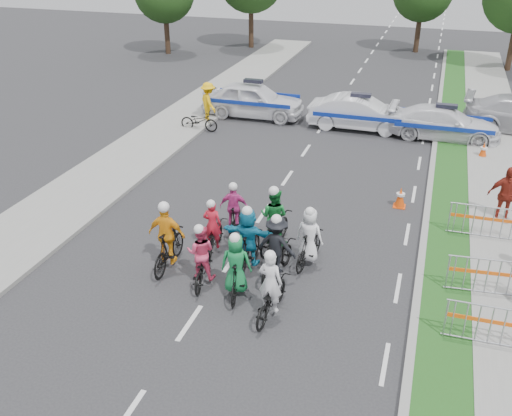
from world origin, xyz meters
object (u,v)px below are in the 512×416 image
(rider_7, at_px, (309,242))
(barrier_2, at_px, (483,223))
(police_car_1, at_px, (359,113))
(spectator_2, at_px, (506,195))
(rider_5, at_px, (248,242))
(barrier_1, at_px, (487,278))
(rider_0, at_px, (271,294))
(barrier_0, at_px, (490,327))
(rider_4, at_px, (277,253))
(marshal_hiviz, at_px, (208,102))
(police_car_2, at_px, (444,123))
(rider_1, at_px, (237,271))
(rider_6, at_px, (213,234))
(rider_2, at_px, (202,261))
(parked_bike, at_px, (199,121))
(cone_0, at_px, (400,197))
(rider_3, at_px, (168,243))
(police_car_0, at_px, (253,100))
(rider_8, at_px, (274,225))
(cone_1, at_px, (483,151))
(rider_9, at_px, (235,214))

(rider_7, bearing_deg, barrier_2, -137.70)
(police_car_1, relative_size, spectator_2, 2.46)
(rider_5, bearing_deg, barrier_1, -173.94)
(rider_0, relative_size, barrier_0, 0.94)
(rider_4, xyz_separation_m, marshal_hiviz, (-6.70, 11.77, 0.21))
(rider_7, distance_m, police_car_2, 12.32)
(rider_1, distance_m, rider_6, 2.28)
(rider_4, bearing_deg, rider_7, -119.80)
(rider_2, xyz_separation_m, spectator_2, (7.72, 6.09, 0.27))
(rider_5, distance_m, police_car_2, 13.45)
(rider_5, bearing_deg, rider_2, 49.46)
(rider_4, height_order, rider_6, rider_4)
(police_car_2, bearing_deg, barrier_2, -169.91)
(parked_bike, bearing_deg, rider_2, -157.47)
(cone_0, relative_size, parked_bike, 0.40)
(rider_3, xyz_separation_m, marshal_hiviz, (-3.77, 12.23, 0.16))
(rider_4, bearing_deg, barrier_0, 174.39)
(parked_bike, bearing_deg, barrier_0, -135.32)
(rider_3, distance_m, rider_6, 1.46)
(rider_3, height_order, barrier_2, rider_3)
(rider_4, xyz_separation_m, police_car_2, (3.95, 12.75, -0.04))
(rider_7, height_order, barrier_1, rider_7)
(rider_4, relative_size, police_car_0, 0.40)
(rider_8, bearing_deg, barrier_0, 161.19)
(rider_2, bearing_deg, rider_5, -141.70)
(rider_3, distance_m, cone_1, 14.06)
(rider_6, relative_size, police_car_0, 0.35)
(rider_9, height_order, police_car_1, rider_9)
(rider_3, xyz_separation_m, police_car_2, (6.88, 13.21, -0.09))
(rider_7, xyz_separation_m, cone_0, (2.10, 4.44, -0.37))
(rider_3, bearing_deg, rider_2, 159.06)
(police_car_2, xyz_separation_m, spectator_2, (1.99, -7.52, 0.24))
(police_car_0, xyz_separation_m, barrier_0, (10.23, -14.51, -0.28))
(rider_0, xyz_separation_m, rider_4, (-0.33, 1.66, 0.12))
(rider_1, distance_m, barrier_2, 7.76)
(rider_3, relative_size, barrier_0, 1.03)
(rider_9, relative_size, police_car_1, 0.38)
(police_car_2, height_order, parked_bike, police_car_2)
(rider_4, xyz_separation_m, barrier_0, (5.28, -1.31, -0.18))
(police_car_1, bearing_deg, rider_5, 175.35)
(rider_6, bearing_deg, rider_5, 150.97)
(barrier_1, bearing_deg, rider_7, 178.27)
(rider_4, height_order, police_car_1, rider_4)
(rider_1, bearing_deg, spectator_2, -147.05)
(rider_0, height_order, police_car_0, rider_0)
(spectator_2, bearing_deg, police_car_0, 134.65)
(marshal_hiviz, bearing_deg, rider_3, 152.09)
(police_car_0, bearing_deg, barrier_2, -133.58)
(rider_3, relative_size, police_car_2, 0.43)
(spectator_2, bearing_deg, rider_4, -147.78)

